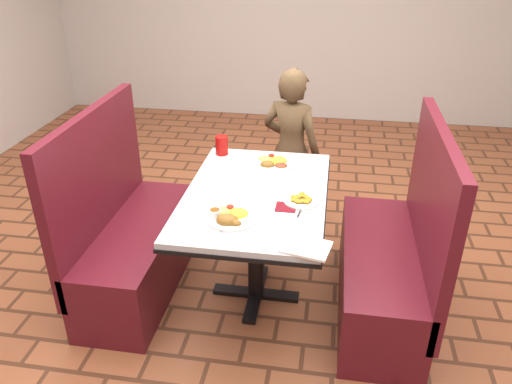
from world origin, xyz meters
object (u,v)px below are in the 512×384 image
(booth_bench_right, at_px, (389,265))
(red_tumbler, at_px, (222,145))
(booth_bench_left, at_px, (132,241))
(plantain_plate, at_px, (301,200))
(diner_person, at_px, (291,150))
(far_dinner_plate, at_px, (273,161))
(near_dinner_plate, at_px, (230,215))
(dining_table, at_px, (256,207))

(booth_bench_right, relative_size, red_tumbler, 9.60)
(booth_bench_left, bearing_deg, plantain_plate, -4.05)
(diner_person, xyz_separation_m, plantain_plate, (0.15, -1.02, 0.14))
(booth_bench_left, height_order, far_dinner_plate, booth_bench_left)
(booth_bench_right, xyz_separation_m, red_tumbler, (-1.11, 0.50, 0.48))
(near_dinner_plate, bearing_deg, red_tumbler, 105.43)
(booth_bench_left, height_order, red_tumbler, booth_bench_left)
(dining_table, xyz_separation_m, booth_bench_right, (0.80, 0.00, -0.32))
(booth_bench_left, relative_size, far_dinner_plate, 4.40)
(near_dinner_plate, height_order, red_tumbler, red_tumbler)
(booth_bench_left, relative_size, diner_person, 0.97)
(dining_table, height_order, red_tumbler, red_tumbler)
(near_dinner_plate, bearing_deg, far_dinner_plate, 79.40)
(near_dinner_plate, xyz_separation_m, far_dinner_plate, (0.13, 0.71, -0.00))
(near_dinner_plate, distance_m, far_dinner_plate, 0.72)
(booth_bench_right, bearing_deg, near_dinner_plate, -159.88)
(booth_bench_right, distance_m, red_tumbler, 1.31)
(red_tumbler, bearing_deg, far_dinner_plate, -17.91)
(diner_person, bearing_deg, booth_bench_right, 144.36)
(far_dinner_plate, relative_size, plantain_plate, 1.38)
(dining_table, height_order, booth_bench_right, booth_bench_right)
(near_dinner_plate, bearing_deg, booth_bench_right, 20.12)
(dining_table, xyz_separation_m, booth_bench_left, (-0.80, 0.00, -0.32))
(booth_bench_right, xyz_separation_m, plantain_plate, (-0.53, -0.08, 0.43))
(diner_person, height_order, plantain_plate, diner_person)
(booth_bench_right, xyz_separation_m, near_dinner_plate, (-0.88, -0.32, 0.45))
(plantain_plate, height_order, red_tumbler, red_tumbler)
(dining_table, distance_m, near_dinner_plate, 0.36)
(dining_table, relative_size, diner_person, 0.98)
(red_tumbler, bearing_deg, near_dinner_plate, -74.57)
(booth_bench_right, xyz_separation_m, diner_person, (-0.69, 0.95, 0.29))
(dining_table, xyz_separation_m, plantain_plate, (0.27, -0.08, 0.11))
(diner_person, relative_size, far_dinner_plate, 4.54)
(booth_bench_left, height_order, near_dinner_plate, booth_bench_left)
(booth_bench_left, distance_m, plantain_plate, 1.15)
(booth_bench_right, relative_size, near_dinner_plate, 4.54)
(diner_person, height_order, red_tumbler, diner_person)
(plantain_plate, bearing_deg, red_tumbler, 134.87)
(near_dinner_plate, relative_size, far_dinner_plate, 0.97)
(dining_table, relative_size, plantain_plate, 6.12)
(booth_bench_left, distance_m, near_dinner_plate, 0.90)
(dining_table, xyz_separation_m, near_dinner_plate, (-0.08, -0.32, 0.12))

